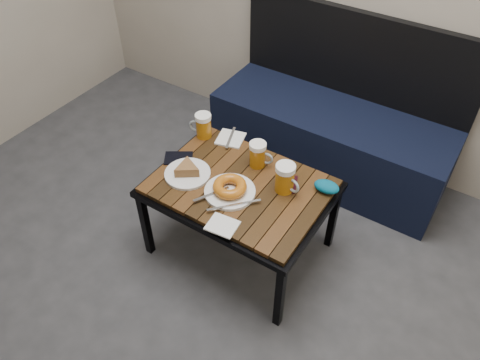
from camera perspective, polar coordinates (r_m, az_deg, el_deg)
The scene contains 12 objects.
bench at distance 2.88m, azimuth 11.11°, elevation 5.57°, with size 1.40×0.50×0.95m.
cafe_table at distance 2.24m, azimuth 0.00°, elevation -1.34°, with size 0.84×0.62×0.47m.
beer_mug_left at distance 2.45m, azimuth -4.52°, elevation 6.64°, with size 0.13×0.10×0.14m.
beer_mug_centre at distance 2.27m, azimuth 2.22°, elevation 3.13°, with size 0.13×0.09×0.13m.
beer_mug_right at distance 2.14m, azimuth 5.54°, elevation 0.22°, with size 0.14×0.11×0.15m.
plate_pie at distance 2.25m, azimuth -6.44°, elevation 1.08°, with size 0.22×0.22×0.06m.
plate_bagel at distance 2.15m, azimuth -1.26°, elevation -1.08°, with size 0.28×0.28×0.07m.
napkin_left at distance 2.46m, azimuth -1.16°, elevation 5.08°, with size 0.17×0.17×0.01m.
napkin_right at distance 2.03m, azimuth -2.16°, elevation -5.57°, with size 0.14×0.12×0.01m.
passport_navy at distance 2.36m, azimuth -7.51°, elevation 2.66°, with size 0.10×0.14×0.01m, color black.
passport_burgundy at distance 2.22m, azimuth 5.79°, elevation -0.42°, with size 0.09×0.12×0.01m, color black.
knit_pouch at distance 2.20m, azimuth 10.52°, elevation -0.81°, with size 0.12×0.08×0.05m, color #05517E.
Camera 1 is at (0.70, -0.41, 2.01)m, focal length 35.00 mm.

